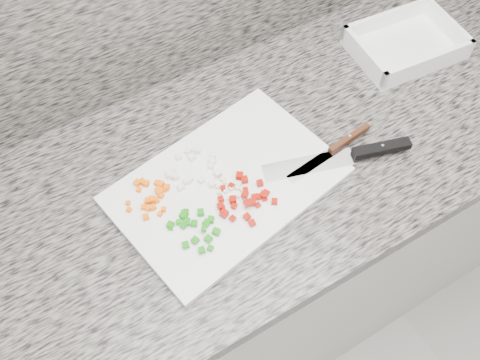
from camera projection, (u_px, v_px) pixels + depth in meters
name	position (u px, v px, depth m)	size (l,w,h in m)	color
cabinet	(251.00, 252.00, 1.53)	(3.92, 0.62, 0.86)	silver
countertop	(255.00, 161.00, 1.16)	(3.96, 0.64, 0.04)	#69655C
cutting_board	(227.00, 185.00, 1.09)	(0.45, 0.30, 0.01)	white
carrot_pile	(152.00, 195.00, 1.06)	(0.10, 0.10, 0.02)	#FF6705
onion_pile	(195.00, 169.00, 1.10)	(0.12, 0.11, 0.01)	white
green_pepper_pile	(196.00, 226.00, 1.02)	(0.09, 0.11, 0.02)	#147D0B
red_pepper_pile	(245.00, 198.00, 1.06)	(0.12, 0.12, 0.02)	#A20D02
garlic_pile	(230.00, 187.00, 1.07)	(0.05, 0.06, 0.01)	beige
chef_knife	(357.00, 154.00, 1.12)	(0.32, 0.13, 0.02)	silver
paring_knife	(339.00, 145.00, 1.13)	(0.22, 0.04, 0.02)	silver
tray	(405.00, 45.00, 1.30)	(0.27, 0.21, 0.05)	white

